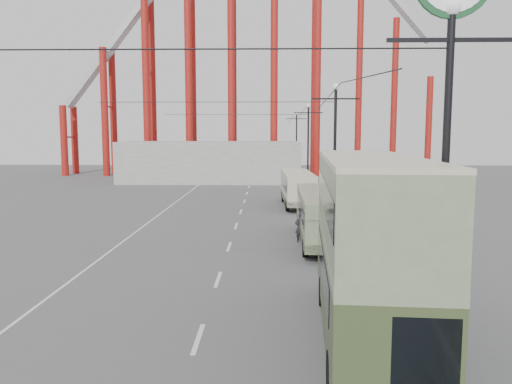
{
  "coord_description": "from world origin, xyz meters",
  "views": [
    {
      "loc": [
        0.99,
        -15.94,
        5.96
      ],
      "look_at": [
        0.45,
        9.44,
        3.0
      ],
      "focal_mm": 35.0,
      "sensor_mm": 36.0,
      "label": 1
    }
  ],
  "objects_px": {
    "double_decker_bus": "(368,238)",
    "single_decker_green": "(321,214)",
    "pedestrian": "(300,227)",
    "lamp_post_near": "(450,58)",
    "single_decker_cream": "(297,187)"
  },
  "relations": [
    {
      "from": "lamp_post_near",
      "to": "single_decker_cream",
      "type": "height_order",
      "value": "lamp_post_near"
    },
    {
      "from": "double_decker_bus",
      "to": "single_decker_green",
      "type": "relative_size",
      "value": 1.02
    },
    {
      "from": "double_decker_bus",
      "to": "single_decker_green",
      "type": "xyz_separation_m",
      "value": [
        0.08,
        13.07,
        -1.41
      ]
    },
    {
      "from": "lamp_post_near",
      "to": "single_decker_green",
      "type": "xyz_separation_m",
      "value": [
        -1.63,
        14.18,
        -6.28
      ]
    },
    {
      "from": "lamp_post_near",
      "to": "double_decker_bus",
      "type": "distance_m",
      "value": 5.28
    },
    {
      "from": "lamp_post_near",
      "to": "single_decker_green",
      "type": "distance_m",
      "value": 15.59
    },
    {
      "from": "double_decker_bus",
      "to": "pedestrian",
      "type": "bearing_deg",
      "value": 98.73
    },
    {
      "from": "single_decker_green",
      "to": "single_decker_cream",
      "type": "xyz_separation_m",
      "value": [
        -0.43,
        14.04,
        0.01
      ]
    },
    {
      "from": "single_decker_green",
      "to": "single_decker_cream",
      "type": "height_order",
      "value": "single_decker_cream"
    },
    {
      "from": "single_decker_green",
      "to": "pedestrian",
      "type": "height_order",
      "value": "single_decker_green"
    },
    {
      "from": "single_decker_cream",
      "to": "pedestrian",
      "type": "distance_m",
      "value": 14.02
    },
    {
      "from": "single_decker_green",
      "to": "single_decker_cream",
      "type": "relative_size",
      "value": 1.09
    },
    {
      "from": "pedestrian",
      "to": "lamp_post_near",
      "type": "bearing_deg",
      "value": 92.91
    },
    {
      "from": "lamp_post_near",
      "to": "single_decker_cream",
      "type": "relative_size",
      "value": 1.19
    },
    {
      "from": "pedestrian",
      "to": "double_decker_bus",
      "type": "bearing_deg",
      "value": 86.48
    }
  ]
}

